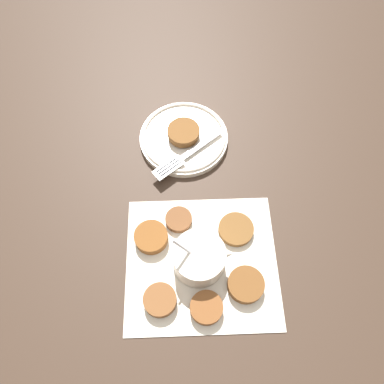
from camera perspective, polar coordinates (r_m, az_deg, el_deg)
The scene contains 12 objects.
ground_plane at distance 0.77m, azimuth 0.99°, elevation -9.99°, with size 4.00×4.00×0.00m, color #38281E.
napkin at distance 0.77m, azimuth 1.46°, elevation -10.60°, with size 0.31×0.28×0.00m.
sauce_bowl at distance 0.74m, azimuth 1.50°, elevation -10.13°, with size 0.12×0.10×0.12m.
fritter_0 at distance 0.73m, azimuth 2.20°, elevation -17.20°, with size 0.06×0.06×0.02m.
fritter_1 at distance 0.77m, azimuth -6.24°, elevation -6.86°, with size 0.07×0.07×0.02m.
fritter_2 at distance 0.75m, azimuth 8.19°, elevation -13.81°, with size 0.07×0.07×0.02m.
fritter_3 at distance 0.74m, azimuth -4.90°, elevation -16.09°, with size 0.06×0.06×0.02m.
fritter_4 at distance 0.79m, azimuth -2.04°, elevation -4.23°, with size 0.06×0.06×0.01m.
fritter_5 at distance 0.79m, azimuth 6.72°, elevation -5.67°, with size 0.07×0.07×0.01m.
serving_plate at distance 0.89m, azimuth -1.25°, elevation 8.28°, with size 0.21×0.21×0.02m.
fritter_on_plate at distance 0.88m, azimuth -1.30°, elevation 9.07°, with size 0.07×0.07×0.02m.
fork at distance 0.85m, azimuth -1.57°, elevation 5.14°, with size 0.16×0.13×0.00m.
Camera 1 is at (-0.02, -0.23, 0.74)m, focal length 35.00 mm.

